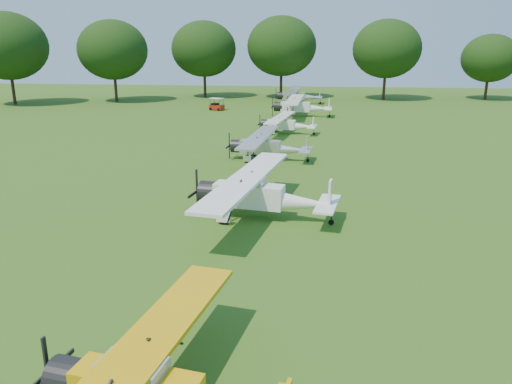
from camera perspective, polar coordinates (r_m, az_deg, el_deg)
ground at (r=27.65m, az=-1.37°, el=-1.45°), size 160.00×160.00×0.00m
tree_belt at (r=26.18m, az=6.60°, el=15.33°), size 137.36×130.27×14.52m
aircraft_3 at (r=25.12m, az=0.39°, el=-0.06°), size 7.50×11.88×2.33m
aircraft_4 at (r=38.01m, az=1.22°, el=5.40°), size 6.42×10.24×2.01m
aircraft_5 at (r=49.58m, az=3.40°, el=7.87°), size 5.78×9.17×1.80m
aircraft_6 at (r=61.78m, az=5.04°, el=9.84°), size 7.35×11.68×2.31m
aircraft_7 at (r=75.50m, az=4.74°, el=11.01°), size 6.95×11.05×2.18m
golf_cart at (r=67.78m, az=-4.54°, el=9.76°), size 2.14×1.75×1.60m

